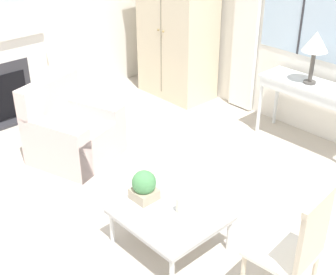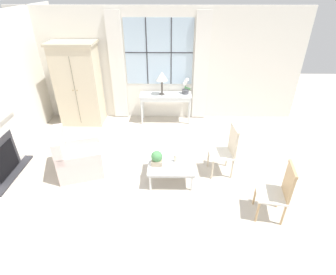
% 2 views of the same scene
% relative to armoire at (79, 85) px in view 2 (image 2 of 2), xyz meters
% --- Properties ---
extents(ground_plane, '(14.00, 14.00, 0.00)m').
position_rel_armoire_xyz_m(ground_plane, '(2.01, -2.65, -1.04)').
color(ground_plane, '#BCB2A3').
extents(wall_back_windowed, '(7.20, 0.14, 2.80)m').
position_rel_armoire_xyz_m(wall_back_windowed, '(2.01, 0.38, 0.37)').
color(wall_back_windowed, white).
rests_on(wall_back_windowed, ground_plane).
extents(armoire, '(1.12, 0.67, 2.07)m').
position_rel_armoire_xyz_m(armoire, '(0.00, 0.00, 0.00)').
color(armoire, beige).
rests_on(armoire, ground_plane).
extents(console_table, '(1.32, 0.43, 0.76)m').
position_rel_armoire_xyz_m(console_table, '(2.18, 0.08, -0.37)').
color(console_table, silver).
rests_on(console_table, ground_plane).
extents(table_lamp, '(0.29, 0.29, 0.59)m').
position_rel_armoire_xyz_m(table_lamp, '(2.08, 0.06, 0.18)').
color(table_lamp, '#4C4742').
rests_on(table_lamp, console_table).
extents(potted_orchid, '(0.22, 0.18, 0.41)m').
position_rel_armoire_xyz_m(potted_orchid, '(2.68, 0.14, -0.11)').
color(potted_orchid, '#4C4C51').
rests_on(potted_orchid, console_table).
extents(armchair_upholstered, '(1.02, 1.04, 0.88)m').
position_rel_armoire_xyz_m(armchair_upholstered, '(0.52, -2.11, -0.75)').
color(armchair_upholstered, beige).
rests_on(armchair_upholstered, ground_plane).
extents(side_chair_wooden, '(0.48, 0.48, 1.00)m').
position_rel_armoire_xyz_m(side_chair_wooden, '(3.39, -2.11, -0.49)').
color(side_chair_wooden, white).
rests_on(side_chair_wooden, ground_plane).
extents(accent_chair_wooden, '(0.50, 0.50, 0.96)m').
position_rel_armoire_xyz_m(accent_chair_wooden, '(4.00, -3.22, -0.51)').
color(accent_chair_wooden, white).
rests_on(accent_chair_wooden, ground_plane).
extents(coffee_table, '(0.85, 0.76, 0.38)m').
position_rel_armoire_xyz_m(coffee_table, '(2.34, -2.33, -0.70)').
color(coffee_table, silver).
rests_on(coffee_table, ground_plane).
extents(potted_plant_small, '(0.21, 0.21, 0.27)m').
position_rel_armoire_xyz_m(potted_plant_small, '(2.07, -2.38, -0.53)').
color(potted_plant_small, tan).
rests_on(potted_plant_small, coffee_table).
extents(pillar_candle, '(0.10, 0.10, 0.16)m').
position_rel_armoire_xyz_m(pillar_candle, '(2.42, -2.30, -0.59)').
color(pillar_candle, silver).
rests_on(pillar_candle, coffee_table).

